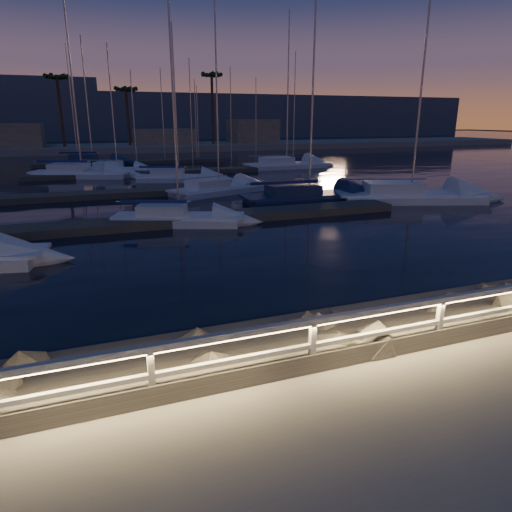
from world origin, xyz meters
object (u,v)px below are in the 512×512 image
object	(u,v)px
sailboat_k	(79,173)
sailboat_g	(176,177)
guard_rail	(398,317)
sailboat_n	(91,161)
sailboat_h	(407,195)
sailboat_l	(284,164)
sailboat_f	(175,217)
sailboat_c	(217,188)
sailboat_j	(115,169)
sailboat_d	(306,196)

from	to	relation	value
sailboat_k	sailboat_g	bearing A→B (deg)	-14.13
guard_rail	sailboat_n	distance (m)	50.54
sailboat_h	sailboat_l	size ratio (longest dim) A/B	1.03
sailboat_g	sailboat_f	bearing A→B (deg)	-81.13
guard_rail	sailboat_n	world-z (taller)	sailboat_n
sailboat_c	sailboat_j	size ratio (longest dim) A/B	1.08
sailboat_d	sailboat_h	bearing A→B (deg)	-16.58
sailboat_d	guard_rail	bearing A→B (deg)	-109.95
sailboat_d	sailboat_h	world-z (taller)	sailboat_h
guard_rail	sailboat_n	size ratio (longest dim) A/B	3.15
sailboat_g	sailboat_n	bearing A→B (deg)	130.43
sailboat_d	sailboat_g	world-z (taller)	sailboat_d
sailboat_f	sailboat_d	bearing A→B (deg)	41.91
guard_rail	sailboat_g	xyz separation A→B (m)	(1.85, 32.63, -0.97)
sailboat_g	sailboat_j	xyz separation A→B (m)	(-4.47, 8.28, 0.01)
sailboat_g	sailboat_k	distance (m)	9.72
sailboat_c	sailboat_l	distance (m)	18.63
sailboat_f	sailboat_h	world-z (taller)	sailboat_h
sailboat_f	sailboat_n	xyz separation A→B (m)	(-3.21, 34.36, 0.06)
sailboat_f	sailboat_g	bearing A→B (deg)	99.86
sailboat_k	sailboat_j	bearing A→B (deg)	59.14
sailboat_c	sailboat_f	bearing A→B (deg)	-139.44
sailboat_l	sailboat_n	xyz separation A→B (m)	(-19.66, 11.08, 0.01)
guard_rail	sailboat_j	size ratio (longest dim) A/B	3.67
sailboat_d	sailboat_j	distance (m)	23.82
sailboat_f	sailboat_j	world-z (taller)	sailboat_j
sailboat_l	sailboat_c	bearing A→B (deg)	-131.08
sailboat_k	sailboat_f	bearing A→B (deg)	-56.50
guard_rail	sailboat_n	xyz separation A→B (m)	(-4.68, 50.31, -0.92)
sailboat_h	sailboat_j	size ratio (longest dim) A/B	1.36
sailboat_l	sailboat_d	bearing A→B (deg)	-112.18
sailboat_l	sailboat_h	bearing A→B (deg)	-94.57
sailboat_k	sailboat_n	size ratio (longest dim) A/B	1.10
sailboat_k	sailboat_n	bearing A→B (deg)	105.92
sailboat_f	sailboat_n	size ratio (longest dim) A/B	0.80
sailboat_h	sailboat_k	size ratio (longest dim) A/B	1.06
sailboat_c	sailboat_j	xyz separation A→B (m)	(-5.83, 16.12, -0.00)
sailboat_f	sailboat_j	xyz separation A→B (m)	(-1.14, 24.96, 0.02)
sailboat_d	sailboat_g	bearing A→B (deg)	115.36
guard_rail	sailboat_k	distance (m)	38.85
sailboat_k	sailboat_l	size ratio (longest dim) A/B	0.97
guard_rail	sailboat_g	size ratio (longest dim) A/B	3.50
sailboat_d	sailboat_j	xyz separation A→B (m)	(-10.28, 21.49, -0.02)
guard_rail	sailboat_c	world-z (taller)	sailboat_c
guard_rail	sailboat_l	distance (m)	42.00
sailboat_c	sailboat_l	xyz separation A→B (m)	(11.76, 14.44, 0.04)
sailboat_d	sailboat_n	world-z (taller)	sailboat_d
sailboat_f	sailboat_l	xyz separation A→B (m)	(16.45, 23.28, 0.05)
guard_rail	sailboat_c	xyz separation A→B (m)	(3.22, 24.79, -0.96)
sailboat_f	sailboat_k	distance (m)	22.87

